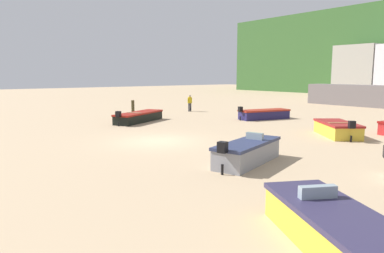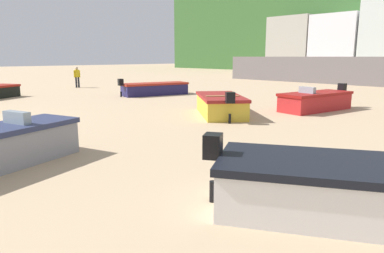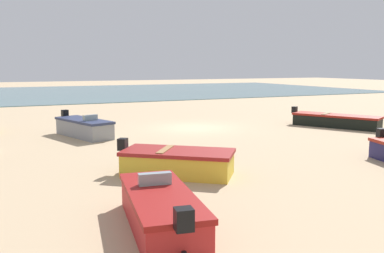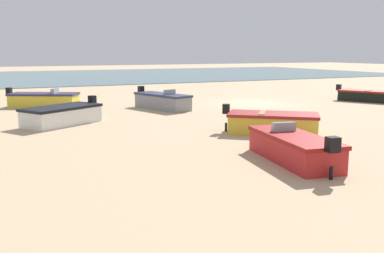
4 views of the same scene
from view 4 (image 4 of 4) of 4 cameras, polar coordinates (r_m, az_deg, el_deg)
The scene contains 8 objects.
ground_plane at distance 28.22m, azimuth 8.01°, elevation 3.13°, with size 160.00×160.00×0.00m, color tan.
tidal_water at distance 61.52m, azimuth -10.61°, elevation 6.73°, with size 80.00×36.00×0.06m, color slate.
boat_white_1 at distance 20.46m, azimuth -16.90°, elevation 1.46°, with size 3.89×3.27×1.17m.
boat_black_2 at distance 30.82m, azimuth 23.45°, elevation 3.69°, with size 3.56×5.03×1.06m.
boat_grey_3 at distance 25.01m, azimuth -3.98°, elevation 3.40°, with size 2.44×4.19×1.21m.
boat_red_4 at distance 13.36m, azimuth 13.34°, elevation -2.75°, with size 1.93×4.09×1.14m.
boat_yellow_5 at distance 27.34m, azimuth -19.10°, elevation 3.38°, with size 4.24×3.19×1.16m.
boat_yellow_6 at distance 17.81m, azimuth 10.66°, elevation 0.48°, with size 3.86×3.53×1.15m.
Camera 4 is at (15.26, 23.50, 3.30)m, focal length 40.07 mm.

